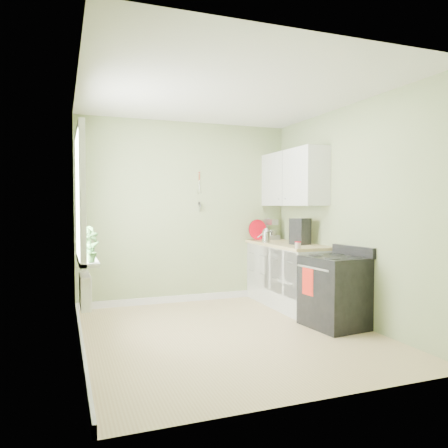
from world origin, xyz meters
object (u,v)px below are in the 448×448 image
object	(u,v)px
stove	(334,291)
stand_mixer	(270,230)
coffee_maker	(300,232)
kettle	(266,235)

from	to	relation	value
stove	stand_mixer	distance (m)	2.02
stand_mixer	coffee_maker	size ratio (longest dim) A/B	0.98
stand_mixer	kettle	size ratio (longest dim) A/B	1.75
stand_mixer	coffee_maker	bearing A→B (deg)	-91.61
coffee_maker	stand_mixer	bearing A→B (deg)	88.39
stand_mixer	kettle	xyz separation A→B (m)	(-0.31, -0.49, -0.05)
stand_mixer	kettle	world-z (taller)	stand_mixer
stand_mixer	coffee_maker	distance (m)	0.98
stove	coffee_maker	size ratio (longest dim) A/B	2.64
coffee_maker	kettle	bearing A→B (deg)	119.83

